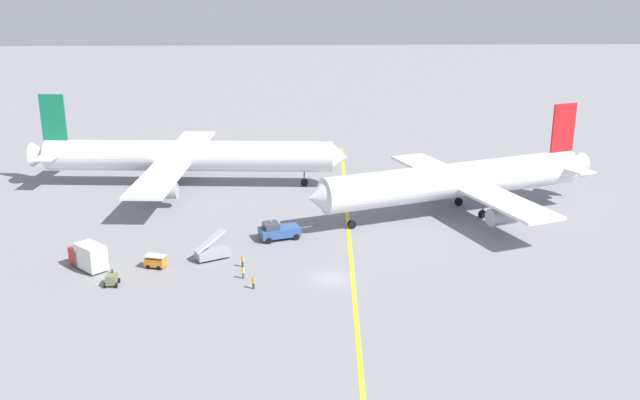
% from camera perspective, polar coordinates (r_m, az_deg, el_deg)
% --- Properties ---
extents(ground_plane, '(600.00, 600.00, 0.00)m').
position_cam_1_polar(ground_plane, '(90.86, 0.87, -6.25)').
color(ground_plane, gray).
extents(taxiway_stripe, '(5.24, 119.93, 0.01)m').
position_cam_1_polar(taxiway_stripe, '(100.25, 2.42, -3.90)').
color(taxiway_stripe, yellow).
rests_on(taxiway_stripe, ground).
extents(airliner_at_gate_left, '(56.98, 46.89, 16.38)m').
position_cam_1_polar(airliner_at_gate_left, '(130.62, -10.55, 3.43)').
color(airliner_at_gate_left, silver).
rests_on(airliner_at_gate_left, ground).
extents(airliner_being_pushed, '(48.34, 38.85, 16.38)m').
position_cam_1_polar(airliner_being_pushed, '(114.84, 10.86, 1.53)').
color(airliner_being_pushed, silver).
rests_on(airliner_being_pushed, ground).
extents(pushback_tug, '(8.95, 4.65, 2.90)m').
position_cam_1_polar(pushback_tug, '(103.63, -3.34, -2.45)').
color(pushback_tug, '#2D4C8C').
rests_on(pushback_tug, ground).
extents(gse_baggage_cart_near_cluster, '(3.06, 2.26, 1.71)m').
position_cam_1_polar(gse_baggage_cart_near_cluster, '(96.11, -12.94, -4.78)').
color(gse_baggage_cart_near_cluster, orange).
rests_on(gse_baggage_cart_near_cluster, ground).
extents(gse_catering_truck_tall, '(5.84, 5.81, 3.50)m').
position_cam_1_polar(gse_catering_truck_tall, '(97.76, -17.94, -4.26)').
color(gse_catering_truck_tall, red).
rests_on(gse_catering_truck_tall, ground).
extents(gse_stair_truck_yellow, '(4.91, 3.88, 4.06)m').
position_cam_1_polar(gse_stair_truck_yellow, '(97.36, -8.55, -4.12)').
color(gse_stair_truck_yellow, gray).
rests_on(gse_stair_truck_yellow, ground).
extents(gse_gpu_cart_small, '(1.62, 2.12, 1.90)m').
position_cam_1_polar(gse_gpu_cart_small, '(92.30, -16.23, -6.07)').
color(gse_gpu_cart_small, '#666B4C').
rests_on(gse_gpu_cart_small, ground).
extents(ground_crew_ramp_agent_by_cones, '(0.36, 0.36, 1.57)m').
position_cam_1_polar(ground_crew_ramp_agent_by_cones, '(88.06, -5.31, -6.56)').
color(ground_crew_ramp_agent_by_cones, '#2D3351').
rests_on(ground_crew_ramp_agent_by_cones, ground).
extents(ground_crew_wing_walker_right, '(0.36, 0.47, 1.54)m').
position_cam_1_polar(ground_crew_wing_walker_right, '(94.48, -6.18, -4.86)').
color(ground_crew_wing_walker_right, '#2D3351').
rests_on(ground_crew_wing_walker_right, ground).
extents(ground_crew_marshaller_foreground, '(0.43, 0.40, 1.58)m').
position_cam_1_polar(ground_crew_marshaller_foreground, '(91.00, -6.13, -5.76)').
color(ground_crew_marshaller_foreground, '#4C4C51').
rests_on(ground_crew_marshaller_foreground, ground).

